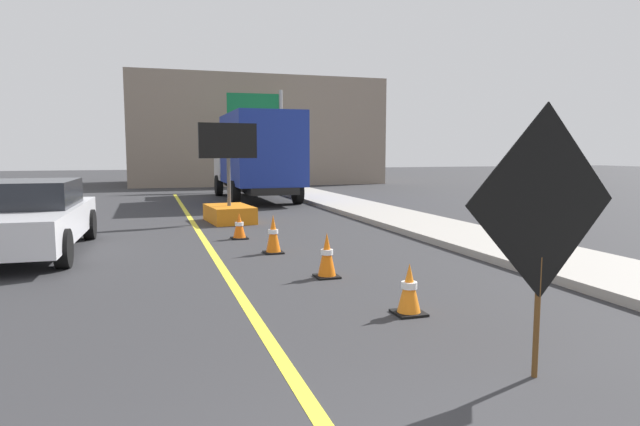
{
  "coord_description": "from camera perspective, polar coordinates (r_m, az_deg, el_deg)",
  "views": [
    {
      "loc": [
        -1.13,
        -1.32,
        1.93
      ],
      "look_at": [
        0.8,
        4.76,
        1.21
      ],
      "focal_mm": 30.5,
      "sensor_mm": 36.0,
      "label": 1
    }
  ],
  "objects": [
    {
      "name": "roadwork_sign",
      "position": [
        4.87,
        22.31,
        0.57
      ],
      "size": [
        1.62,
        0.24,
        2.33
      ],
      "color": "#593819",
      "rests_on": "ground"
    },
    {
      "name": "highway_guide_sign",
      "position": [
        27.73,
        -5.73,
        9.52
      ],
      "size": [
        2.79,
        0.22,
        5.0
      ],
      "color": "gray",
      "rests_on": "ground"
    },
    {
      "name": "traffic_cone_mid_lane",
      "position": [
        8.37,
        0.72,
        -4.48
      ],
      "size": [
        0.36,
        0.36,
        0.7
      ],
      "color": "black",
      "rests_on": "ground"
    },
    {
      "name": "arrow_board_trailer",
      "position": [
        15.13,
        -9.51,
        0.88
      ],
      "size": [
        1.6,
        1.9,
        2.7
      ],
      "color": "orange",
      "rests_on": "ground"
    },
    {
      "name": "traffic_cone_near_sign",
      "position": [
        6.6,
        9.33,
        -7.91
      ],
      "size": [
        0.36,
        0.36,
        0.62
      ],
      "color": "black",
      "rests_on": "ground"
    },
    {
      "name": "box_truck",
      "position": [
        21.72,
        -6.71,
        6.12
      ],
      "size": [
        2.6,
        7.29,
        3.35
      ],
      "color": "black",
      "rests_on": "ground"
    },
    {
      "name": "far_building_block",
      "position": [
        34.42,
        -7.12,
        8.38
      ],
      "size": [
        14.66,
        7.68,
        6.22
      ],
      "primitive_type": "cube",
      "color": "gray",
      "rests_on": "ground"
    },
    {
      "name": "pickup_car",
      "position": [
        11.68,
        -28.24,
        -0.38
      ],
      "size": [
        2.08,
        4.8,
        1.38
      ],
      "color": "silver",
      "rests_on": "ground"
    },
    {
      "name": "traffic_cone_curbside",
      "position": [
        12.19,
        -8.47,
        -1.37
      ],
      "size": [
        0.36,
        0.36,
        0.58
      ],
      "color": "black",
      "rests_on": "ground"
    },
    {
      "name": "traffic_cone_far_lane",
      "position": [
        10.38,
        -4.93,
        -2.25
      ],
      "size": [
        0.36,
        0.36,
        0.73
      ],
      "color": "black",
      "rests_on": "ground"
    },
    {
      "name": "lane_center_stripe",
      "position": [
        7.65,
        -8.62,
        -8.2
      ],
      "size": [
        0.14,
        36.0,
        0.01
      ],
      "primitive_type": "cube",
      "color": "yellow",
      "rests_on": "ground"
    },
    {
      "name": "sidewalk_curb",
      "position": [
        10.08,
        24.44,
        -4.76
      ],
      "size": [
        2.11,
        48.0,
        0.14
      ],
      "primitive_type": "cube",
      "color": "#9E9991",
      "rests_on": "ground"
    }
  ]
}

